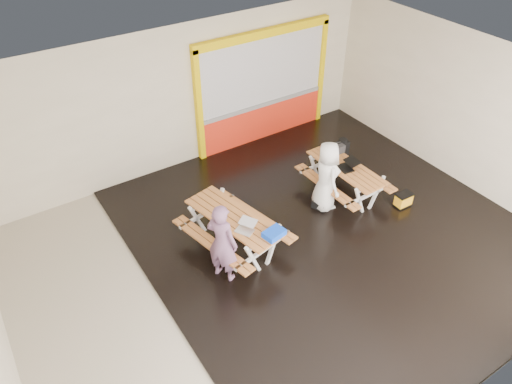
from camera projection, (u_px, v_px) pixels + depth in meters
room at (283, 185)px, 8.66m from camera, size 10.02×8.02×3.52m
deck at (329, 230)px, 10.25m from camera, size 7.50×7.98×0.05m
kiosk at (263, 89)px, 12.41m from camera, size 3.88×0.16×3.00m
picnic_table_left at (234, 224)px, 9.48m from camera, size 1.84×2.37×0.85m
picnic_table_right at (345, 173)px, 10.91m from camera, size 1.39×2.01×0.79m
person_left at (222, 243)px, 8.72m from camera, size 0.64×0.74×1.70m
person_right at (326, 177)px, 10.42m from camera, size 0.71×0.91×1.66m
laptop_left at (246, 227)px, 9.03m from camera, size 0.47×0.46×0.15m
laptop_right at (348, 166)px, 10.72m from camera, size 0.47×0.43×0.18m
blue_pouch at (274, 233)px, 8.89m from camera, size 0.44×0.35×0.12m
toolbox at (335, 149)px, 11.18m from camera, size 0.44×0.24×0.25m
backpack at (342, 148)px, 11.53m from camera, size 0.30×0.20×0.50m
dark_case at (322, 203)px, 10.83m from camera, size 0.52×0.45×0.16m
fluke_bag at (403, 200)px, 10.78m from camera, size 0.38×0.26×0.32m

